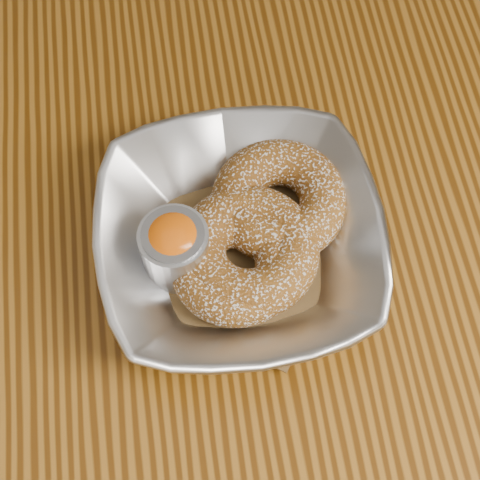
{
  "coord_description": "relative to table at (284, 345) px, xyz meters",
  "views": [
    {
      "loc": [
        -0.07,
        -0.19,
        1.28
      ],
      "look_at": [
        -0.03,
        0.05,
        0.78
      ],
      "focal_mm": 55.0,
      "sensor_mm": 36.0,
      "label": 1
    }
  ],
  "objects": [
    {
      "name": "donut_front",
      "position": [
        -0.04,
        0.03,
        0.13
      ],
      "size": [
        0.12,
        0.12,
        0.03
      ],
      "primitive_type": "torus",
      "rotation": [
        0.0,
        0.0,
        -0.25
      ],
      "color": "brown",
      "rests_on": "parchment"
    },
    {
      "name": "serving_bowl",
      "position": [
        -0.03,
        0.05,
        0.13
      ],
      "size": [
        0.22,
        0.22,
        0.05
      ],
      "primitive_type": "imported",
      "color": "silver",
      "rests_on": "table"
    },
    {
      "name": "donut_extra",
      "position": [
        -0.03,
        0.04,
        0.13
      ],
      "size": [
        0.11,
        0.11,
        0.04
      ],
      "primitive_type": "torus",
      "rotation": [
        0.0,
        0.0,
        0.01
      ],
      "color": "brown",
      "rests_on": "parchment"
    },
    {
      "name": "parchment",
      "position": [
        -0.03,
        0.05,
        0.11
      ],
      "size": [
        0.2,
        0.2,
        0.0
      ],
      "primitive_type": "cube",
      "rotation": [
        0.0,
        0.0,
        0.98
      ],
      "color": "brown",
      "rests_on": "table"
    },
    {
      "name": "table",
      "position": [
        0.0,
        0.0,
        0.0
      ],
      "size": [
        1.2,
        0.8,
        0.75
      ],
      "color": "brown",
      "rests_on": "ground_plane"
    },
    {
      "name": "donut_back",
      "position": [
        0.0,
        0.08,
        0.13
      ],
      "size": [
        0.11,
        0.11,
        0.04
      ],
      "primitive_type": "torus",
      "rotation": [
        0.0,
        0.0,
        0.09
      ],
      "color": "brown",
      "rests_on": "parchment"
    },
    {
      "name": "ground_plane",
      "position": [
        0.0,
        0.0,
        -0.65
      ],
      "size": [
        4.0,
        4.0,
        0.0
      ],
      "primitive_type": "plane",
      "color": "#565659",
      "rests_on": "ground"
    },
    {
      "name": "ramekin",
      "position": [
        -0.08,
        0.04,
        0.14
      ],
      "size": [
        0.05,
        0.05,
        0.06
      ],
      "color": "silver",
      "rests_on": "table"
    }
  ]
}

